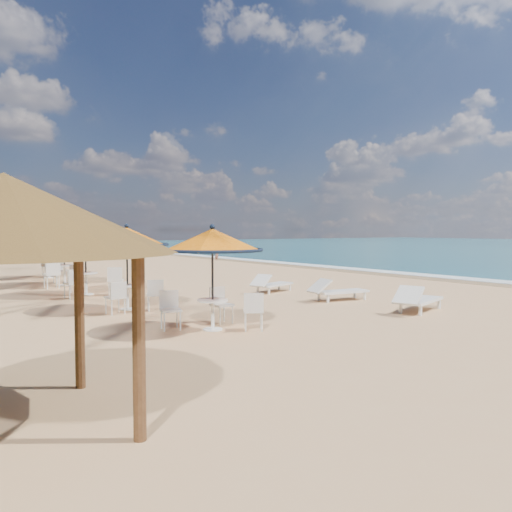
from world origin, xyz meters
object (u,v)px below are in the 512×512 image
(station_3, at_px, (63,231))
(lounger_far, at_px, (271,284))
(station_1, at_px, (128,244))
(lounger_mid, at_px, (336,290))
(palapa, at_px, (4,215))
(station_2, at_px, (86,239))
(lounger_near, at_px, (418,299))
(station_0, at_px, (213,253))
(station_4, at_px, (49,238))

(station_3, relative_size, lounger_far, 1.43)
(station_3, bearing_deg, station_1, -91.03)
(lounger_mid, distance_m, palapa, 10.82)
(station_2, distance_m, lounger_near, 10.17)
(lounger_near, height_order, palapa, palapa)
(station_3, distance_m, palapa, 14.19)
(station_2, bearing_deg, lounger_far, -29.52)
(station_0, bearing_deg, lounger_far, 41.99)
(station_1, distance_m, lounger_near, 7.51)
(lounger_near, relative_size, lounger_mid, 1.07)
(lounger_near, bearing_deg, station_0, 152.04)
(station_2, xyz_separation_m, palapa, (-3.89, -10.46, 0.43))
(lounger_near, relative_size, lounger_far, 1.11)
(station_1, relative_size, lounger_near, 1.08)
(lounger_mid, relative_size, palapa, 0.55)
(palapa, bearing_deg, lounger_mid, 27.28)
(station_4, bearing_deg, palapa, -104.05)
(station_4, relative_size, palapa, 0.67)
(station_2, relative_size, lounger_mid, 1.28)
(station_1, distance_m, lounger_far, 5.43)
(station_3, distance_m, station_4, 3.63)
(station_3, height_order, palapa, station_3)
(lounger_mid, bearing_deg, station_0, -154.05)
(lounger_far, bearing_deg, station_4, 98.03)
(station_4, bearing_deg, station_1, -92.40)
(station_1, distance_m, lounger_mid, 6.07)
(station_1, relative_size, station_3, 0.84)
(station_3, bearing_deg, lounger_far, -50.18)
(station_1, bearing_deg, station_2, 89.66)
(station_0, bearing_deg, lounger_near, -11.34)
(station_2, xyz_separation_m, lounger_mid, (5.57, -5.58, -1.49))
(lounger_mid, bearing_deg, lounger_near, -76.02)
(palapa, bearing_deg, lounger_near, 12.99)
(station_3, relative_size, lounger_mid, 1.38)
(station_1, xyz_separation_m, lounger_near, (5.83, -4.54, -1.37))
(palapa, bearing_deg, station_0, 37.12)
(station_2, distance_m, station_3, 3.16)
(station_0, distance_m, lounger_near, 5.59)
(station_0, bearing_deg, station_4, 90.25)
(lounger_near, xyz_separation_m, lounger_mid, (-0.24, 2.64, -0.02))
(station_1, relative_size, lounger_far, 1.20)
(lounger_near, bearing_deg, station_2, 108.61)
(station_2, xyz_separation_m, station_3, (0.10, 3.15, 0.23))
(station_1, xyz_separation_m, lounger_mid, (5.59, -1.89, -1.39))
(station_3, xyz_separation_m, palapa, (-3.99, -13.61, 0.19))
(station_1, relative_size, lounger_mid, 1.16)
(station_3, bearing_deg, station_2, -91.83)
(station_1, height_order, palapa, palapa)
(station_4, bearing_deg, station_0, -89.75)
(station_1, xyz_separation_m, lounger_far, (5.19, 0.76, -1.41))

